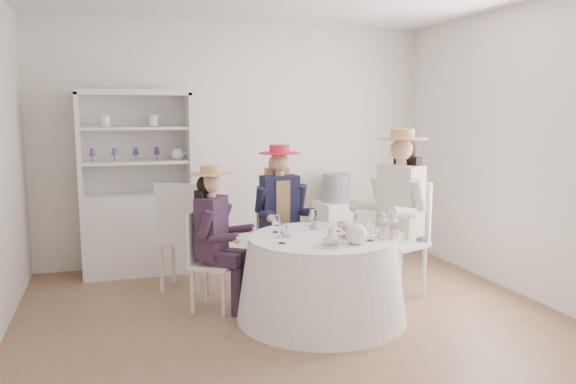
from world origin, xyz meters
name	(u,v)px	position (x,y,z in m)	size (l,w,h in m)	color
ground	(292,316)	(0.00, 0.00, 0.00)	(4.50, 4.50, 0.00)	brown
wall_back	(238,143)	(0.00, 2.00, 1.35)	(4.50, 4.50, 0.00)	white
wall_front	(421,190)	(0.00, -2.00, 1.35)	(4.50, 4.50, 0.00)	white
wall_right	(521,151)	(2.25, 0.00, 1.35)	(4.50, 4.50, 0.00)	white
tea_table	(321,277)	(0.23, -0.10, 0.35)	(1.41, 1.41, 0.70)	white
hutch	(138,209)	(-1.15, 1.74, 0.69)	(1.29, 0.81, 1.93)	silver
side_table	(336,229)	(1.10, 1.72, 0.33)	(0.43, 0.43, 0.66)	silver
hatbox	(336,188)	(1.10, 1.72, 0.83)	(0.33, 0.33, 0.33)	black
guest_left	(214,230)	(-0.58, 0.36, 0.71)	(0.54, 0.51, 1.27)	silver
guest_mid	(280,207)	(0.15, 0.84, 0.79)	(0.51, 0.53, 1.40)	silver
guest_right	(398,203)	(1.11, 0.22, 0.88)	(0.65, 0.59, 1.56)	silver
spare_chair	(181,233)	(-0.79, 0.98, 0.57)	(0.58, 0.58, 1.06)	silver
teacup_a	(285,232)	(-0.07, -0.03, 0.74)	(0.10, 0.10, 0.08)	white
teacup_b	(315,226)	(0.27, 0.17, 0.73)	(0.07, 0.07, 0.06)	white
teacup_c	(342,227)	(0.47, 0.06, 0.73)	(0.08, 0.08, 0.07)	white
flower_bowl	(350,234)	(0.45, -0.18, 0.72)	(0.20, 0.20, 0.05)	white
flower_arrangement	(351,228)	(0.44, -0.21, 0.78)	(0.16, 0.17, 0.06)	pink
table_teapot	(356,234)	(0.39, -0.42, 0.77)	(0.24, 0.17, 0.18)	white
sandwich_plate	(331,244)	(0.18, -0.42, 0.71)	(0.24, 0.24, 0.05)	white
cupcake_stand	(388,229)	(0.73, -0.31, 0.77)	(0.22, 0.22, 0.20)	white
stemware_set	(322,227)	(0.23, -0.10, 0.77)	(0.85, 0.89, 0.15)	white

